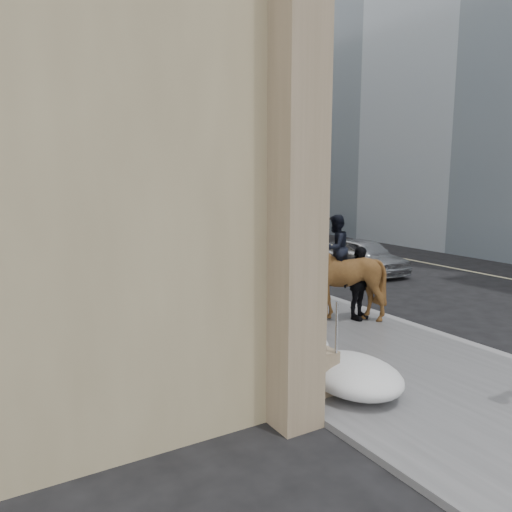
# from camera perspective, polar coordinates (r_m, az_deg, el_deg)

# --- Properties ---
(ground) EXTENTS (140.00, 140.00, 0.00)m
(ground) POSITION_cam_1_polar(r_m,az_deg,el_deg) (11.62, 9.54, -10.47)
(ground) COLOR black
(ground) RESTS_ON ground
(sidewalk) EXTENTS (5.00, 80.00, 0.12)m
(sidewalk) POSITION_cam_1_polar(r_m,az_deg,el_deg) (20.01, -9.24, -1.85)
(sidewalk) COLOR #4A4A4C
(sidewalk) RESTS_ON ground
(curb) EXTENTS (0.24, 80.00, 0.12)m
(curb) POSITION_cam_1_polar(r_m,az_deg,el_deg) (21.08, -2.61, -1.16)
(curb) COLOR slate
(curb) RESTS_ON ground
(lane_line) EXTENTS (0.15, 70.00, 0.01)m
(lane_line) POSITION_cam_1_polar(r_m,az_deg,el_deg) (25.70, 13.08, 0.39)
(lane_line) COLOR #BFB78C
(lane_line) RESTS_ON ground
(far_podium) EXTENTS (2.00, 80.00, 4.00)m
(far_podium) POSITION_cam_1_polar(r_m,az_deg,el_deg) (29.16, 20.38, 5.04)
(far_podium) COLOR #73624A
(far_podium) RESTS_ON ground
(bg_building_mid) EXTENTS (30.00, 12.00, 28.00)m
(bg_building_mid) POSITION_cam_1_polar(r_m,az_deg,el_deg) (69.92, -22.23, 17.03)
(bg_building_mid) COLOR slate
(bg_building_mid) RESTS_ON ground
(streetlight_mid) EXTENTS (1.71, 0.24, 8.00)m
(streetlight_mid) POSITION_cam_1_polar(r_m,az_deg,el_deg) (24.39, -6.95, 10.88)
(streetlight_mid) COLOR #2D2D30
(streetlight_mid) RESTS_ON ground
(streetlight_far) EXTENTS (1.71, 0.24, 8.00)m
(streetlight_far) POSITION_cam_1_polar(r_m,az_deg,el_deg) (43.43, -17.84, 9.83)
(streetlight_far) COLOR #2D2D30
(streetlight_far) RESTS_ON ground
(traffic_signal) EXTENTS (4.10, 0.22, 6.00)m
(traffic_signal) POSITION_cam_1_polar(r_m,az_deg,el_deg) (31.66, -13.99, 9.28)
(traffic_signal) COLOR #2D2D30
(traffic_signal) RESTS_ON ground
(snow_bank) EXTENTS (1.70, 18.10, 0.76)m
(snow_bank) POSITION_cam_1_polar(r_m,az_deg,el_deg) (17.70, -11.30, -2.03)
(snow_bank) COLOR silver
(snow_bank) RESTS_ON sidewalk
(mounted_horse_left) EXTENTS (1.39, 2.47, 2.66)m
(mounted_horse_left) POSITION_cam_1_polar(r_m,az_deg,el_deg) (13.17, 3.32, -2.65)
(mounted_horse_left) COLOR #542F19
(mounted_horse_left) RESTS_ON sidewalk
(mounted_horse_right) EXTENTS (2.30, 2.45, 2.77)m
(mounted_horse_right) POSITION_cam_1_polar(r_m,az_deg,el_deg) (13.09, 9.23, -2.22)
(mounted_horse_right) COLOR #482E14
(mounted_horse_right) RESTS_ON sidewalk
(pedestrian) EXTENTS (1.21, 0.69, 1.94)m
(pedestrian) POSITION_cam_1_polar(r_m,az_deg,el_deg) (13.35, 11.63, -3.05)
(pedestrian) COLOR black
(pedestrian) RESTS_ON sidewalk
(car_silver) EXTENTS (1.79, 4.11, 1.38)m
(car_silver) POSITION_cam_1_polar(r_m,az_deg,el_deg) (20.38, 12.28, 0.06)
(car_silver) COLOR #A5A7AD
(car_silver) RESTS_ON ground
(car_grey) EXTENTS (2.90, 4.97, 1.35)m
(car_grey) POSITION_cam_1_polar(r_m,az_deg,el_deg) (31.60, 4.42, 3.48)
(car_grey) COLOR slate
(car_grey) RESTS_ON ground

